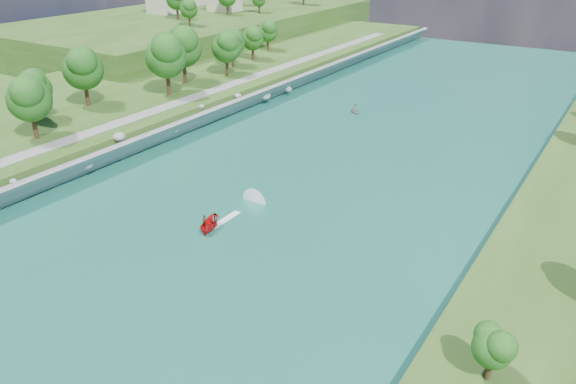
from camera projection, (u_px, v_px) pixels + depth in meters
The scene contains 9 objects.
ground at pixel (211, 237), 64.30m from camera, with size 260.00×260.00×0.00m, color #2D5119.
river_water at pixel (301, 178), 79.58m from camera, with size 55.00×240.00×0.10m, color #196151.
berm_west at pixel (69, 111), 103.16m from camera, with size 45.00×240.00×3.50m, color #2D5119.
ridge_west at pixel (200, 27), 175.16m from camera, with size 60.00×120.00×9.00m, color #2D5119.
riprap_bank at pixel (164, 135), 91.00m from camera, with size 3.98×236.00×4.52m.
riverside_path at pixel (136, 117), 93.89m from camera, with size 3.00×200.00×0.10m, color gray.
trees_west at pixel (33, 94), 85.18m from camera, with size 16.75×151.22×13.72m.
motorboat at pixel (219, 219), 66.79m from camera, with size 3.60×18.83×2.02m.
raft at pixel (355, 111), 107.77m from camera, with size 3.76×3.75×1.61m.
Camera 1 is at (37.52, -42.62, 31.85)m, focal length 35.00 mm.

